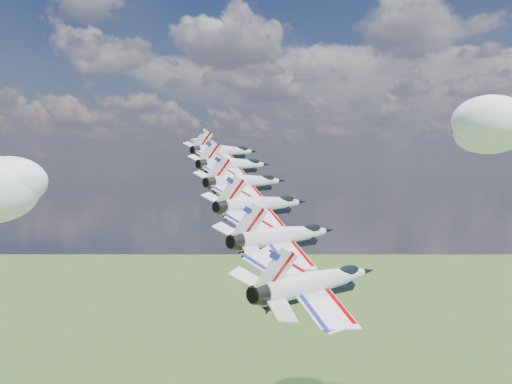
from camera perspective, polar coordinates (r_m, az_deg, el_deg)
The scene contains 6 objects.
jet_0 at distance 110.54m, azimuth -2.97°, elevation 4.13°, with size 11.47×16.99×5.08m, color white, non-canonical shape.
jet_1 at distance 98.43m, azimuth -2.00°, elevation 2.78°, with size 11.47×16.99×5.08m, color white, non-canonical shape.
jet_2 at distance 86.42m, azimuth -0.76°, elevation 1.06°, with size 11.47×16.99×5.08m, color white, non-canonical shape.
jet_3 at distance 74.57m, azimuth 0.88°, elevation -1.22°, with size 11.47×16.99×5.08m, color white, non-canonical shape.
jet_4 at distance 62.96m, azimuth 3.13°, elevation -4.35°, with size 11.47×16.99×5.08m, color white, non-canonical shape.
jet_5 at distance 51.77m, azimuth 6.41°, elevation -8.85°, with size 11.47×16.99×5.08m, color white, non-canonical shape.
Camera 1 is at (43.11, -96.42, 151.02)m, focal length 40.00 mm.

